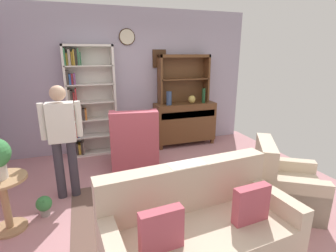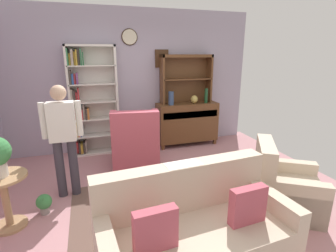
{
  "view_description": "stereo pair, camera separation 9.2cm",
  "coord_description": "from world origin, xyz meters",
  "views": [
    {
      "loc": [
        -1.04,
        -3.09,
        1.95
      ],
      "look_at": [
        0.1,
        0.2,
        0.95
      ],
      "focal_mm": 27.27,
      "sensor_mm": 36.0,
      "label": 1
    },
    {
      "loc": [
        -0.96,
        -3.11,
        1.95
      ],
      "look_at": [
        0.1,
        0.2,
        0.95
      ],
      "focal_mm": 27.27,
      "sensor_mm": 36.0,
      "label": 2
    }
  ],
  "objects": [
    {
      "name": "coffee_table",
      "position": [
        -0.16,
        -0.48,
        0.35
      ],
      "size": [
        0.8,
        0.5,
        0.42
      ],
      "color": "brown",
      "rests_on": "ground_plane"
    },
    {
      "name": "ground_plane",
      "position": [
        0.0,
        0.0,
        -0.01
      ],
      "size": [
        5.4,
        4.6,
        0.02
      ],
      "primitive_type": "cube",
      "color": "#B27A7F"
    },
    {
      "name": "bottle_wine",
      "position": [
        1.45,
        1.77,
        1.07
      ],
      "size": [
        0.07,
        0.07,
        0.31
      ],
      "primitive_type": "cylinder",
      "color": "#194223",
      "rests_on": "sideboard"
    },
    {
      "name": "book_stack",
      "position": [
        -0.02,
        -0.48,
        0.44
      ],
      "size": [
        0.17,
        0.14,
        0.05
      ],
      "color": "#3F3833",
      "rests_on": "coffee_table"
    },
    {
      "name": "plant_stand",
      "position": [
        -1.94,
        -0.14,
        0.4
      ],
      "size": [
        0.52,
        0.52,
        0.65
      ],
      "color": "#A87F56",
      "rests_on": "ground_plane"
    },
    {
      "name": "person_reading",
      "position": [
        -1.31,
        0.4,
        0.91
      ],
      "size": [
        0.52,
        0.2,
        1.56
      ],
      "color": "#38333D",
      "rests_on": "ground_plane"
    },
    {
      "name": "bookshelf",
      "position": [
        -0.92,
        1.94,
        1.06
      ],
      "size": [
        0.9,
        0.3,
        2.1
      ],
      "color": "silver",
      "rests_on": "ground_plane"
    },
    {
      "name": "sideboard",
      "position": [
        1.06,
        1.86,
        0.51
      ],
      "size": [
        1.3,
        0.45,
        0.92
      ],
      "color": "brown",
      "rests_on": "ground_plane"
    },
    {
      "name": "sideboard_hutch",
      "position": [
        1.06,
        1.97,
        1.56
      ],
      "size": [
        1.1,
        0.26,
        1.0
      ],
      "color": "brown",
      "rests_on": "sideboard"
    },
    {
      "name": "wingback_chair",
      "position": [
        -0.23,
        1.03,
        0.38
      ],
      "size": [
        0.89,
        0.91,
        1.05
      ],
      "color": "#B74C5B",
      "rests_on": "ground_plane"
    },
    {
      "name": "vase_tall",
      "position": [
        0.67,
        1.78,
        1.06
      ],
      "size": [
        0.11,
        0.11,
        0.28
      ],
      "primitive_type": "cylinder",
      "color": "#33476B",
      "rests_on": "sideboard"
    },
    {
      "name": "wall_back",
      "position": [
        0.0,
        2.13,
        1.41
      ],
      "size": [
        5.0,
        0.09,
        2.8
      ],
      "color": "#A399AD",
      "rests_on": "ground_plane"
    },
    {
      "name": "potted_plant_small",
      "position": [
        -1.58,
        0.01,
        0.15
      ],
      "size": [
        0.19,
        0.19,
        0.26
      ],
      "color": "gray",
      "rests_on": "ground_plane"
    },
    {
      "name": "area_rug",
      "position": [
        0.2,
        -0.3,
        0.0
      ],
      "size": [
        2.97,
        1.7,
        0.01
      ],
      "primitive_type": "cube",
      "color": "brown",
      "rests_on": "ground_plane"
    },
    {
      "name": "vase_round",
      "position": [
        1.19,
        1.79,
        1.01
      ],
      "size": [
        0.15,
        0.15,
        0.17
      ],
      "primitive_type": "ellipsoid",
      "color": "tan",
      "rests_on": "sideboard"
    },
    {
      "name": "armchair_floral",
      "position": [
        1.32,
        -0.8,
        0.29
      ],
      "size": [
        1.06,
        1.05,
        0.88
      ],
      "color": "beige",
      "rests_on": "ground_plane"
    },
    {
      "name": "couch_floral",
      "position": [
        -0.09,
        -1.24,
        0.31
      ],
      "size": [
        1.86,
        0.98,
        0.9
      ],
      "color": "beige",
      "rests_on": "ground_plane"
    }
  ]
}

